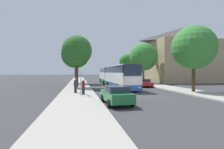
% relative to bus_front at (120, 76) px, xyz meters
% --- Properties ---
extents(ground_plane, '(300.00, 300.00, 0.00)m').
position_rel_bus_front_xyz_m(ground_plane, '(0.72, -7.42, -1.89)').
color(ground_plane, '#38383A').
rests_on(ground_plane, ground).
extents(sidewalk_left, '(4.00, 120.00, 0.15)m').
position_rel_bus_front_xyz_m(sidewalk_left, '(-6.28, -7.42, -1.81)').
color(sidewalk_left, '#A39E93').
rests_on(sidewalk_left, ground_plane).
extents(sidewalk_right, '(4.00, 120.00, 0.15)m').
position_rel_bus_front_xyz_m(sidewalk_right, '(7.72, -7.42, -1.81)').
color(sidewalk_right, '#A39E93').
rests_on(sidewalk_right, ground_plane).
extents(building_right_background, '(17.33, 12.86, 13.99)m').
position_rel_bus_front_xyz_m(building_right_background, '(20.31, 15.08, 5.10)').
color(building_right_background, tan).
rests_on(building_right_background, ground_plane).
extents(bus_front, '(3.07, 11.16, 3.55)m').
position_rel_bus_front_xyz_m(bus_front, '(0.00, 0.00, 0.00)').
color(bus_front, '#2D519E').
rests_on(bus_front, ground_plane).
extents(bus_middle, '(2.98, 11.50, 3.56)m').
position_rel_bus_front_xyz_m(bus_middle, '(0.25, 13.75, 0.01)').
color(bus_middle, '#238942').
rests_on(bus_middle, ground_plane).
extents(parked_car_left_curb, '(2.13, 4.29, 1.47)m').
position_rel_bus_front_xyz_m(parked_car_left_curb, '(-3.21, -11.95, -1.12)').
color(parked_car_left_curb, '#236B38').
rests_on(parked_car_left_curb, ground_plane).
extents(parked_car_right_near, '(2.11, 4.18, 1.35)m').
position_rel_bus_front_xyz_m(parked_car_right_near, '(4.83, 2.77, -1.17)').
color(parked_car_right_near, red).
rests_on(parked_car_right_near, ground_plane).
extents(parked_car_right_far, '(2.22, 4.47, 1.48)m').
position_rel_bus_front_xyz_m(parked_car_right_far, '(4.82, 20.49, -1.11)').
color(parked_car_right_far, slate).
rests_on(parked_car_right_far, ground_plane).
extents(bus_stop_sign, '(0.08, 0.45, 2.46)m').
position_rel_bus_front_xyz_m(bus_stop_sign, '(-5.93, -7.43, -0.21)').
color(bus_stop_sign, gray).
rests_on(bus_stop_sign, sidewalk_left).
extents(pedestrian_waiting_near, '(0.36, 0.36, 1.67)m').
position_rel_bus_front_xyz_m(pedestrian_waiting_near, '(-6.51, -4.99, -0.90)').
color(pedestrian_waiting_near, '#23232D').
rests_on(pedestrian_waiting_near, sidewalk_left).
extents(pedestrian_waiting_far, '(0.36, 0.36, 1.64)m').
position_rel_bus_front_xyz_m(pedestrian_waiting_far, '(-5.66, -6.65, -0.92)').
color(pedestrian_waiting_far, '#23232D').
rests_on(pedestrian_waiting_far, sidewalk_left).
extents(tree_left_near, '(4.71, 4.71, 8.15)m').
position_rel_bus_front_xyz_m(tree_left_near, '(-6.41, 2.52, 4.04)').
color(tree_left_near, '#47331E').
rests_on(tree_left_near, sidewalk_left).
extents(tree_left_far, '(6.03, 6.03, 9.25)m').
position_rel_bus_front_xyz_m(tree_left_far, '(-6.81, 12.33, 4.48)').
color(tree_left_far, '#513D23').
rests_on(tree_left_far, sidewalk_left).
extents(tree_right_near, '(4.20, 4.20, 7.66)m').
position_rel_bus_front_xyz_m(tree_right_near, '(7.57, 23.95, 3.79)').
color(tree_right_near, '#47331E').
rests_on(tree_right_near, sidewalk_right).
extents(tree_right_mid, '(5.32, 5.32, 8.08)m').
position_rel_bus_front_xyz_m(tree_right_mid, '(7.71, -6.33, 3.67)').
color(tree_right_mid, '#47331E').
rests_on(tree_right_mid, sidewalk_right).
extents(tree_right_far, '(6.11, 6.11, 8.80)m').
position_rel_bus_front_xyz_m(tree_right_far, '(7.80, 10.87, 3.99)').
color(tree_right_far, '#513D23').
rests_on(tree_right_far, sidewalk_right).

